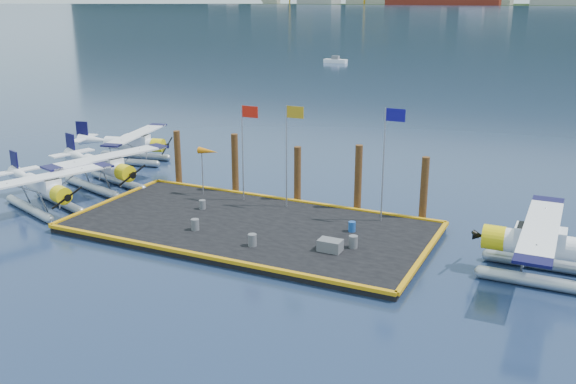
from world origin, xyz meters
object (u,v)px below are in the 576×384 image
piling_1 (235,165)px  piling_4 (424,191)px  crate (330,245)px  flagpole_yellow (290,141)px  seaplane_a (45,190)px  drum_0 (202,205)px  flagpole_red (245,138)px  seaplane_c (133,146)px  flagpole_blue (388,148)px  windsock (208,152)px  seaplane_d (548,249)px  piling_0 (178,160)px  piling_2 (297,176)px  drum_4 (352,227)px  drum_1 (252,240)px  drum_3 (195,225)px  seaplane_b (106,169)px  drum_2 (353,242)px  piling_3 (358,180)px

piling_1 → piling_4: piling_1 is taller
crate → flagpole_yellow: flagpole_yellow is taller
seaplane_a → flagpole_yellow: flagpole_yellow is taller
drum_0 → flagpole_red: 4.82m
seaplane_c → piling_4: (24.36, -4.35, 0.65)m
seaplane_a → flagpole_blue: bearing=126.7°
flagpole_blue → windsock: flagpole_blue is taller
seaplane_d → windsock: bearing=80.0°
seaplane_c → piling_4: bearing=68.5°
seaplane_c → piling_0: 8.58m
flagpole_yellow → windsock: 5.87m
piling_2 → piling_4: 8.00m
flagpole_red → drum_4: bearing=-16.8°
flagpole_blue → drum_1: bearing=-127.3°
drum_3 → piling_0: piling_0 is taller
seaplane_b → windsock: 7.99m
seaplane_d → piling_4: bearing=54.0°
crate → flagpole_yellow: (-4.86, 5.48, 3.82)m
flagpole_yellow → flagpole_blue: 6.00m
crate → piling_4: 7.77m
seaplane_c → flagpole_blue: size_ratio=1.35×
seaplane_a → crate: bearing=111.4°
flagpole_yellow → piling_2: flagpole_yellow is taller
seaplane_d → piling_0: piling_0 is taller
drum_4 → flagpole_blue: bearing=65.4°
drum_0 → drum_4: size_ratio=0.99×
seaplane_d → drum_1: (-13.92, -3.09, -0.79)m
seaplane_a → seaplane_b: bearing=-163.6°
piling_2 → seaplane_b: bearing=-170.0°
drum_3 → piling_4: piling_4 is taller
drum_1 → drum_4: (3.91, 4.18, -0.04)m
flagpole_yellow → drum_3: bearing=-116.8°
seaplane_d → drum_3: 18.05m
drum_3 → drum_4: bearing=23.9°
drum_1 → piling_0: size_ratio=0.16×
drum_2 → piling_1: 12.24m
seaplane_b → drum_3: (10.51, -5.12, -0.69)m
seaplane_c → drum_0: seaplane_c is taller
piling_3 → drum_0: bearing=-153.3°
seaplane_d → flagpole_red: size_ratio=1.62×
flagpole_blue → piling_0: size_ratio=1.62×
drum_1 → flagpole_blue: (5.01, 6.57, 3.97)m
drum_3 → flagpole_red: bearing=90.3°
seaplane_b → flagpole_blue: (19.47, 0.75, 3.28)m
flagpole_yellow → piling_0: bearing=170.1°
seaplane_c → flagpole_red: size_ratio=1.46×
flagpole_yellow → crate: bearing=-48.4°
flagpole_red → drum_3: bearing=-89.7°
seaplane_c → drum_2: (22.33, -10.54, -0.63)m
crate → flagpole_blue: bearing=78.3°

